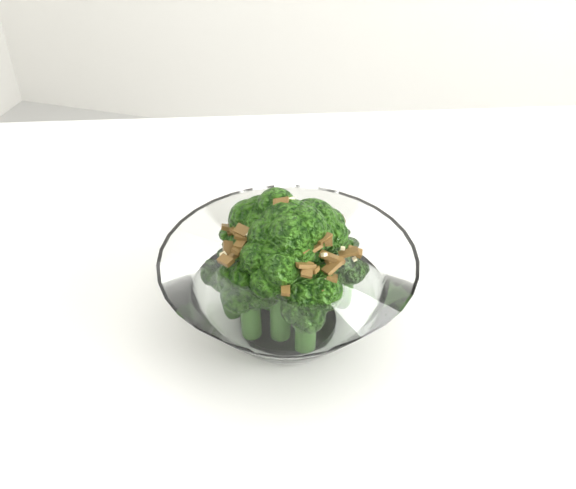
# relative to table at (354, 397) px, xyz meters

# --- Properties ---
(table) EXTENTS (1.40, 1.15, 0.75)m
(table) POSITION_rel_table_xyz_m (0.00, 0.00, 0.00)
(table) COLOR white
(table) RESTS_ON ground
(broccoli_dish) EXTENTS (0.19, 0.19, 0.12)m
(broccoli_dish) POSITION_rel_table_xyz_m (-0.06, 0.00, 0.11)
(broccoli_dish) COLOR white
(broccoli_dish) RESTS_ON table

